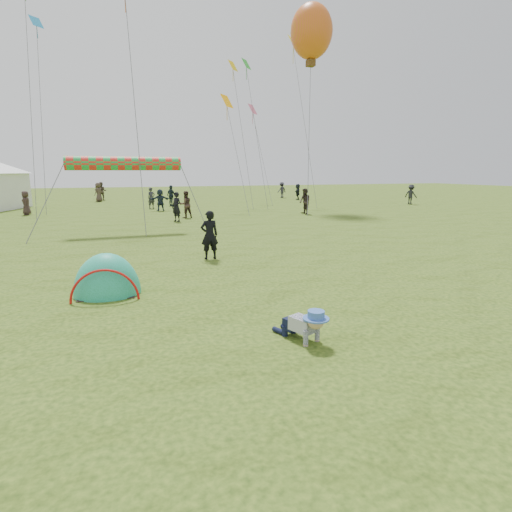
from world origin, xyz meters
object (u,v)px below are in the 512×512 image
object	(u,v)px
popup_tent	(108,294)
balloon_kite	(311,35)
crawling_toddler	(305,324)
standing_adult	(209,235)

from	to	relation	value
popup_tent	balloon_kite	bearing A→B (deg)	57.31
crawling_toddler	popup_tent	distance (m)	5.15
crawling_toddler	standing_adult	bearing A→B (deg)	68.30
crawling_toddler	standing_adult	size ratio (longest dim) A/B	0.50
standing_adult	popup_tent	bearing A→B (deg)	40.40
popup_tent	standing_adult	distance (m)	4.45
crawling_toddler	balloon_kite	bearing A→B (deg)	41.16
balloon_kite	popup_tent	bearing A→B (deg)	-128.38
crawling_toddler	popup_tent	xyz separation A→B (m)	(-3.22, 4.01, -0.31)
popup_tent	balloon_kite	world-z (taller)	balloon_kite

